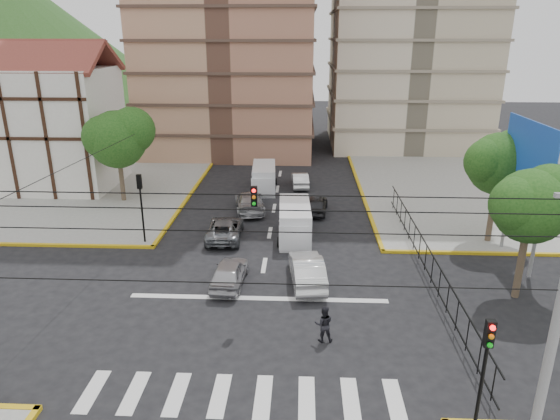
# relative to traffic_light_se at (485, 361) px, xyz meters

# --- Properties ---
(ground) EXTENTS (160.00, 160.00, 0.00)m
(ground) POSITION_rel_traffic_light_se_xyz_m (-7.80, 7.80, -3.11)
(ground) COLOR black
(ground) RESTS_ON ground
(sidewalk_nw) EXTENTS (26.00, 26.00, 0.15)m
(sidewalk_nw) POSITION_rel_traffic_light_se_xyz_m (-27.80, 27.80, -3.04)
(sidewalk_nw) COLOR gray
(sidewalk_nw) RESTS_ON ground
(sidewalk_ne) EXTENTS (26.00, 26.00, 0.15)m
(sidewalk_ne) POSITION_rel_traffic_light_se_xyz_m (12.20, 27.80, -3.04)
(sidewalk_ne) COLOR gray
(sidewalk_ne) RESTS_ON ground
(crosswalk_stripes) EXTENTS (12.00, 2.40, 0.01)m
(crosswalk_stripes) POSITION_rel_traffic_light_se_xyz_m (-7.80, 1.80, -3.11)
(crosswalk_stripes) COLOR silver
(crosswalk_stripes) RESTS_ON ground
(stop_line) EXTENTS (13.00, 0.40, 0.01)m
(stop_line) POSITION_rel_traffic_light_se_xyz_m (-7.80, 9.00, -3.11)
(stop_line) COLOR silver
(stop_line) RESTS_ON ground
(tudor_building) EXTENTS (10.80, 8.05, 12.23)m
(tudor_building) POSITION_rel_traffic_light_se_xyz_m (-26.80, 27.80, 2.14)
(tudor_building) COLOR silver
(tudor_building) RESTS_ON ground
(park_fence) EXTENTS (0.10, 22.50, 1.66)m
(park_fence) POSITION_rel_traffic_light_se_xyz_m (1.20, 12.30, -3.11)
(park_fence) COLOR black
(park_fence) RESTS_ON ground
(billboard) EXTENTS (0.36, 6.20, 8.10)m
(billboard) POSITION_rel_traffic_light_se_xyz_m (6.65, 13.80, 2.89)
(billboard) COLOR slate
(billboard) RESTS_ON ground
(tree_park_a) EXTENTS (4.41, 3.60, 6.83)m
(tree_park_a) POSITION_rel_traffic_light_se_xyz_m (5.28, 9.81, 1.90)
(tree_park_a) COLOR #473828
(tree_park_a) RESTS_ON ground
(tree_park_c) EXTENTS (4.65, 3.80, 7.25)m
(tree_park_c) POSITION_rel_traffic_light_se_xyz_m (6.29, 16.81, 2.22)
(tree_park_c) COLOR #473828
(tree_park_c) RESTS_ON ground
(tree_tudor) EXTENTS (5.39, 4.40, 7.43)m
(tree_tudor) POSITION_rel_traffic_light_se_xyz_m (-19.70, 23.81, 2.11)
(tree_tudor) COLOR #473828
(tree_tudor) RESTS_ON ground
(traffic_light_se) EXTENTS (0.28, 0.22, 4.40)m
(traffic_light_se) POSITION_rel_traffic_light_se_xyz_m (0.00, 0.00, 0.00)
(traffic_light_se) COLOR black
(traffic_light_se) RESTS_ON ground
(traffic_light_nw) EXTENTS (0.28, 0.22, 4.40)m
(traffic_light_nw) POSITION_rel_traffic_light_se_xyz_m (-15.60, 15.60, 0.00)
(traffic_light_nw) COLOR black
(traffic_light_nw) RESTS_ON ground
(traffic_light_hanging) EXTENTS (18.00, 9.12, 0.92)m
(traffic_light_hanging) POSITION_rel_traffic_light_se_xyz_m (-7.80, 5.76, 2.79)
(traffic_light_hanging) COLOR black
(traffic_light_hanging) RESTS_ON ground
(utility_pole_se) EXTENTS (1.40, 0.28, 9.00)m
(utility_pole_se) POSITION_rel_traffic_light_se_xyz_m (1.20, -1.20, 1.65)
(utility_pole_se) COLOR slate
(utility_pole_se) RESTS_ON ground
(van_right_lane) EXTENTS (2.16, 5.06, 2.25)m
(van_right_lane) POSITION_rel_traffic_light_se_xyz_m (-6.13, 16.77, -2.02)
(van_right_lane) COLOR silver
(van_right_lane) RESTS_ON ground
(van_left_lane) EXTENTS (2.16, 4.89, 2.16)m
(van_left_lane) POSITION_rel_traffic_light_se_xyz_m (-8.92, 27.25, -2.06)
(van_left_lane) COLOR silver
(van_left_lane) RESTS_ON ground
(car_silver_front_left) EXTENTS (1.84, 4.11, 1.37)m
(car_silver_front_left) POSITION_rel_traffic_light_se_xyz_m (-9.46, 10.45, -2.43)
(car_silver_front_left) COLOR #ACABB0
(car_silver_front_left) RESTS_ON ground
(car_white_front_right) EXTENTS (2.15, 4.82, 1.54)m
(car_white_front_right) POSITION_rel_traffic_light_se_xyz_m (-5.36, 10.80, -2.34)
(car_white_front_right) COLOR white
(car_white_front_right) RESTS_ON ground
(car_grey_mid_left) EXTENTS (2.35, 4.78, 1.31)m
(car_grey_mid_left) POSITION_rel_traffic_light_se_xyz_m (-10.66, 16.76, -2.46)
(car_grey_mid_left) COLOR slate
(car_grey_mid_left) RESTS_ON ground
(car_silver_rear_left) EXTENTS (2.88, 5.34, 1.47)m
(car_silver_rear_left) POSITION_rel_traffic_light_se_xyz_m (-9.60, 22.14, -2.38)
(car_silver_rear_left) COLOR #A4A5A9
(car_silver_rear_left) RESTS_ON ground
(car_darkgrey_mid_right) EXTENTS (1.96, 4.03, 1.33)m
(car_darkgrey_mid_right) POSITION_rel_traffic_light_se_xyz_m (-4.62, 21.94, -2.45)
(car_darkgrey_mid_right) COLOR black
(car_darkgrey_mid_right) RESTS_ON ground
(car_white_rear_right) EXTENTS (1.65, 3.95, 1.27)m
(car_white_rear_right) POSITION_rel_traffic_light_se_xyz_m (-5.88, 28.59, -2.48)
(car_white_rear_right) COLOR silver
(car_white_rear_right) RESTS_ON ground
(pedestrian_crosswalk) EXTENTS (0.84, 0.67, 1.67)m
(pedestrian_crosswalk) POSITION_rel_traffic_light_se_xyz_m (-4.67, 5.47, -2.28)
(pedestrian_crosswalk) COLOR black
(pedestrian_crosswalk) RESTS_ON ground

